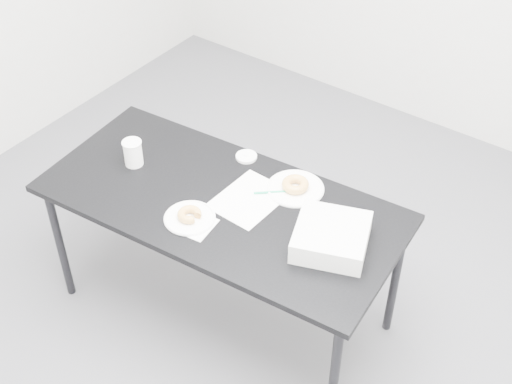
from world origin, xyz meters
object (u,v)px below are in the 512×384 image
Objects in this scene: table at (221,210)px; plate_far at (295,188)px; scorecard at (249,199)px; pen at (271,192)px; coffee_cup at (133,153)px; donut_far at (295,184)px; donut_near at (189,214)px; bakery_box at (331,237)px; plate_near at (190,218)px.

plate_far is at bearing 44.25° from table.
table is 0.14m from scorecard.
coffee_cup reaches higher than pen.
plate_far is 2.13× the size of donut_far.
donut_far is at bearing 58.85° from donut_near.
donut_far is at bearing 125.38° from bakery_box.
coffee_cup is at bearing 162.62° from plate_near.
donut_far is at bearing 58.85° from plate_near.
pen is 0.51× the size of bakery_box.
bakery_box is at bearing -0.00° from table.
plate_far is at bearing 56.89° from scorecard.
plate_far is (0.25, 0.42, -0.00)m from plate_near.
donut_far reaches higher than donut_near.
coffee_cup is at bearing -158.11° from plate_far.
plate_near is 0.47m from coffee_cup.
coffee_cup reaches higher than donut_near.
bakery_box is at bearing -34.34° from donut_far.
coffee_cup reaches higher than plate_far.
donut_far reaches higher than table.
table is at bearing -172.69° from pen.
donut_far is at bearing 21.89° from coffee_cup.
coffee_cup is at bearing 179.13° from table.
plate_near is 0.02m from donut_near.
donut_near is 0.40× the size of plate_far.
table is 16.01× the size of donut_near.
pen is 0.38m from donut_near.
donut_far is (0.25, 0.42, 0.02)m from plate_near.
scorecard is 0.28m from donut_near.
table is 0.54m from bakery_box.
donut_far is at bearing -90.00° from plate_far.
coffee_cup reaches higher than table.
pen reaches higher than table.
donut_far is 0.75m from coffee_cup.
plate_near is at bearing -105.40° from table.
donut_near is at bearing -179.83° from bakery_box.
donut_near is at bearing -17.38° from coffee_cup.
plate_near is at bearing 0.00° from donut_near.
scorecard is 0.21m from plate_far.
bakery_box is at bearing 4.00° from coffee_cup.
scorecard is 2.15× the size of pen.
table is 7.52× the size of plate_near.
plate_near is at bearing -17.38° from coffee_cup.
pen is 1.16× the size of coffee_cup.
table is at bearing -131.35° from donut_far.
coffee_cup is at bearing 162.62° from donut_near.
donut_far is at bearing 10.79° from pen.
coffee_cup is at bearing -166.46° from scorecard.
plate_far reaches higher than table.
bakery_box is at bearing 20.45° from plate_near.
scorecard is 1.24× the size of plate_far.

